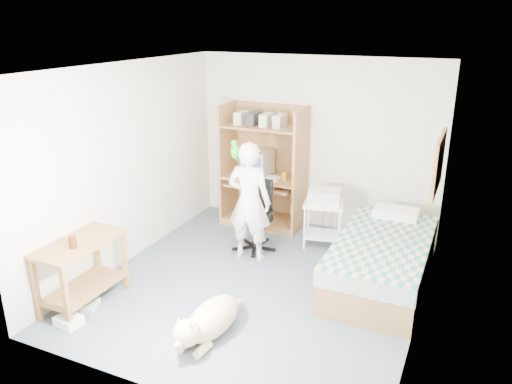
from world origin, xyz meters
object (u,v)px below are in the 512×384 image
office_chair (255,225)px  bed (382,261)px  computer_hutch (264,171)px  printer_cart (324,217)px  dog (209,320)px  side_desk (82,264)px  person (249,202)px

office_chair → bed: bearing=-11.7°
computer_hutch → printer_cart: size_ratio=2.86×
dog → printer_cart: bearing=85.8°
office_chair → dog: bearing=-81.5°
side_desk → office_chair: (1.10, 2.07, -0.16)m
person → printer_cart: (0.76, 0.76, -0.36)m
person → dog: person is taller
person → printer_cart: person is taller
bed → dog: bearing=-126.7°
office_chair → computer_hutch: bearing=102.8°
side_desk → person: bearing=56.9°
computer_hutch → office_chair: (0.25, -0.87, -0.49)m
bed → person: person is taller
computer_hutch → side_desk: bearing=-106.1°
office_chair → printer_cart: office_chair is taller
computer_hutch → side_desk: 3.08m
dog → computer_hutch: bearing=107.8°
dog → printer_cart: (0.38, 2.49, 0.23)m
side_desk → printer_cart: side_desk is taller
side_desk → person: size_ratio=0.64×
bed → person: size_ratio=1.30×
computer_hutch → dog: size_ratio=1.60×
dog → printer_cart: 2.53m
side_desk → dog: (1.53, 0.04, -0.31)m
office_chair → person: person is taller
computer_hutch → office_chair: 1.02m
office_chair → person: bearing=-83.4°
computer_hutch → bed: (2.00, -1.12, -0.53)m
side_desk → office_chair: size_ratio=1.07×
computer_hutch → office_chair: bearing=-73.9°
computer_hutch → bed: computer_hutch is taller
office_chair → person: size_ratio=0.60×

